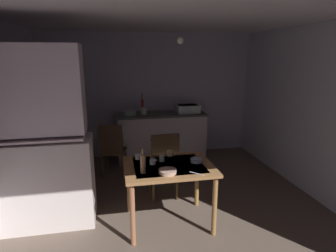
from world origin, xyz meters
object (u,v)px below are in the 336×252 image
(teacup_mint, at_px, (153,162))
(glass_bottle, at_px, (143,163))
(hand_pump, at_px, (142,105))
(mixing_bowl_counter, at_px, (130,113))
(serving_bowl_wide, at_px, (196,160))
(chair_far_side, at_px, (164,165))
(chair_by_counter, at_px, (113,149))
(hutch_cabinet, at_px, (43,146))
(dining_table, at_px, (169,173))
(sink_basin, at_px, (188,108))

(teacup_mint, relative_size, glass_bottle, 0.23)
(hand_pump, relative_size, teacup_mint, 6.09)
(mixing_bowl_counter, xyz_separation_m, serving_bowl_wide, (0.65, -2.13, -0.18))
(chair_far_side, relative_size, chair_by_counter, 1.07)
(hutch_cabinet, distance_m, chair_far_side, 1.59)
(serving_bowl_wide, xyz_separation_m, teacup_mint, (-0.52, 0.03, 0.01))
(teacup_mint, bearing_deg, chair_far_side, 66.92)
(dining_table, bearing_deg, sink_basin, 69.61)
(sink_basin, relative_size, dining_table, 0.43)
(sink_basin, bearing_deg, hand_pump, 177.07)
(hand_pump, relative_size, mixing_bowl_counter, 1.67)
(sink_basin, bearing_deg, dining_table, -110.39)
(hutch_cabinet, height_order, hand_pump, hutch_cabinet)
(glass_bottle, bearing_deg, chair_far_side, 64.42)
(hand_pump, relative_size, dining_table, 0.38)
(hutch_cabinet, height_order, dining_table, hutch_cabinet)
(hutch_cabinet, distance_m, chair_by_counter, 1.57)
(serving_bowl_wide, height_order, glass_bottle, glass_bottle)
(sink_basin, relative_size, hand_pump, 1.13)
(teacup_mint, bearing_deg, hutch_cabinet, 170.00)
(hutch_cabinet, bearing_deg, chair_far_side, 12.64)
(chair_by_counter, xyz_separation_m, glass_bottle, (0.33, -1.72, 0.39))
(chair_far_side, height_order, teacup_mint, chair_far_side)
(mixing_bowl_counter, distance_m, chair_by_counter, 0.85)
(dining_table, relative_size, serving_bowl_wide, 7.29)
(chair_far_side, bearing_deg, serving_bowl_wide, -63.35)
(serving_bowl_wide, height_order, teacup_mint, teacup_mint)
(chair_far_side, xyz_separation_m, teacup_mint, (-0.23, -0.55, 0.28))
(mixing_bowl_counter, relative_size, glass_bottle, 0.85)
(hutch_cabinet, relative_size, glass_bottle, 7.72)
(hutch_cabinet, distance_m, hand_pump, 2.40)
(mixing_bowl_counter, relative_size, teacup_mint, 3.64)
(mixing_bowl_counter, height_order, glass_bottle, glass_bottle)
(teacup_mint, distance_m, glass_bottle, 0.28)
(hutch_cabinet, distance_m, glass_bottle, 1.19)
(hand_pump, height_order, mixing_bowl_counter, hand_pump)
(dining_table, xyz_separation_m, serving_bowl_wide, (0.35, 0.04, 0.12))
(chair_far_side, distance_m, chair_by_counter, 1.17)
(dining_table, bearing_deg, chair_far_side, 84.86)
(dining_table, bearing_deg, teacup_mint, 159.23)
(hutch_cabinet, height_order, chair_far_side, hutch_cabinet)
(chair_far_side, relative_size, glass_bottle, 3.58)
(hutch_cabinet, xyz_separation_m, glass_bottle, (1.10, -0.45, -0.13))
(sink_basin, height_order, teacup_mint, sink_basin)
(serving_bowl_wide, bearing_deg, hand_pump, 100.37)
(chair_far_side, bearing_deg, sink_basin, 64.35)
(hand_pump, distance_m, glass_bottle, 2.45)
(hutch_cabinet, height_order, mixing_bowl_counter, hutch_cabinet)
(hutch_cabinet, bearing_deg, glass_bottle, -22.23)
(dining_table, height_order, chair_by_counter, chair_by_counter)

